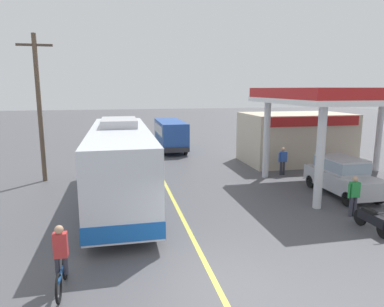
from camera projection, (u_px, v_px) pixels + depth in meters
ground at (149, 151)px, 28.35m from camera, size 120.00×120.00×0.00m
lane_divider_stripe at (155, 164)px, 23.54m from camera, size 0.16×50.00×0.01m
coach_bus_main at (121, 164)px, 15.50m from camera, size 2.60×11.04×3.69m
gas_station_roadside at (312, 128)px, 21.84m from camera, size 9.10×11.95×5.10m
car_at_pump at (342, 174)px, 16.63m from camera, size 1.70×4.20×1.82m
minibus_opposing_lane at (171, 133)px, 28.62m from camera, size 2.04×6.13×2.44m
cyclist_on_shoulder at (61, 260)px, 8.75m from camera, size 0.34×1.82×1.72m
motorcycle_parked_forecourt at (372, 220)px, 12.40m from camera, size 0.55×1.80×0.92m
pedestrian_near_pump at (283, 160)px, 20.45m from camera, size 0.55×0.22×1.66m
pedestrian_by_shop at (354, 194)px, 13.77m from camera, size 0.55×0.22×1.66m
car_trailing_behind_bus at (121, 132)px, 32.75m from camera, size 1.70×4.20×1.82m
utility_pole_roadside at (39, 106)px, 18.58m from camera, size 1.80×0.24×7.90m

